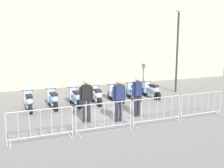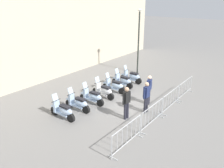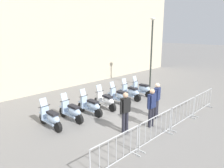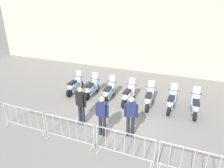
% 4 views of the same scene
% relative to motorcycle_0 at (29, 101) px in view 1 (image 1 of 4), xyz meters
% --- Properties ---
extents(ground_plane, '(120.00, 120.00, 0.00)m').
position_rel_motorcycle_0_xyz_m(ground_plane, '(3.35, -1.95, -0.45)').
color(ground_plane, slate).
extents(motorcycle_0, '(0.56, 1.72, 1.24)m').
position_rel_motorcycle_0_xyz_m(motorcycle_0, '(0.00, 0.00, 0.00)').
color(motorcycle_0, black).
rests_on(motorcycle_0, ground).
extents(motorcycle_1, '(0.56, 1.73, 1.24)m').
position_rel_motorcycle_0_xyz_m(motorcycle_1, '(1.10, 0.05, 0.00)').
color(motorcycle_1, black).
rests_on(motorcycle_1, ground).
extents(motorcycle_2, '(0.56, 1.73, 1.24)m').
position_rel_motorcycle_0_xyz_m(motorcycle_2, '(2.20, 0.02, 0.00)').
color(motorcycle_2, black).
rests_on(motorcycle_2, ground).
extents(motorcycle_3, '(0.56, 1.72, 1.24)m').
position_rel_motorcycle_0_xyz_m(motorcycle_3, '(3.28, 0.09, 0.00)').
color(motorcycle_3, black).
rests_on(motorcycle_3, ground).
extents(motorcycle_4, '(0.56, 1.73, 1.24)m').
position_rel_motorcycle_0_xyz_m(motorcycle_4, '(4.39, 0.13, 0.00)').
color(motorcycle_4, black).
rests_on(motorcycle_4, ground).
extents(motorcycle_5, '(0.56, 1.72, 1.24)m').
position_rel_motorcycle_0_xyz_m(motorcycle_5, '(5.48, 0.23, 0.00)').
color(motorcycle_5, black).
rests_on(motorcycle_5, ground).
extents(motorcycle_6, '(0.56, 1.73, 1.24)m').
position_rel_motorcycle_0_xyz_m(motorcycle_6, '(6.58, 0.26, 0.00)').
color(motorcycle_6, black).
rests_on(motorcycle_6, ground).
extents(barrier_segment_0, '(2.11, 0.50, 1.07)m').
position_rel_motorcycle_0_xyz_m(barrier_segment_0, '(0.11, -3.88, 0.07)').
color(barrier_segment_0, '#B2B5B7').
rests_on(barrier_segment_0, ground).
extents(barrier_segment_1, '(2.11, 0.50, 1.07)m').
position_rel_motorcycle_0_xyz_m(barrier_segment_1, '(2.30, -3.82, 0.07)').
color(barrier_segment_1, '#B2B5B7').
rests_on(barrier_segment_1, ground).
extents(barrier_segment_2, '(2.11, 0.50, 1.07)m').
position_rel_motorcycle_0_xyz_m(barrier_segment_2, '(4.50, -3.76, 0.07)').
color(barrier_segment_2, '#B2B5B7').
rests_on(barrier_segment_2, ground).
extents(barrier_segment_3, '(2.11, 0.50, 1.07)m').
position_rel_motorcycle_0_xyz_m(barrier_segment_3, '(6.69, -3.69, 0.07)').
color(barrier_segment_3, '#B2B5B7').
rests_on(barrier_segment_3, ground).
extents(street_lamp, '(0.36, 0.36, 5.06)m').
position_rel_motorcycle_0_xyz_m(street_lamp, '(8.88, 1.26, 2.65)').
color(street_lamp, '#2D332D').
rests_on(street_lamp, ground).
extents(officer_near_row_end, '(0.55, 0.22, 1.73)m').
position_rel_motorcycle_0_xyz_m(officer_near_row_end, '(3.25, -2.90, 0.53)').
color(officer_near_row_end, '#23232D').
rests_on(officer_near_row_end, ground).
extents(officer_mid_plaza, '(0.55, 0.26, 1.73)m').
position_rel_motorcycle_0_xyz_m(officer_mid_plaza, '(2.03, -2.48, 0.53)').
color(officer_mid_plaza, '#23232D').
rests_on(officer_mid_plaza, ground).
extents(officer_by_barriers, '(0.53, 0.30, 1.73)m').
position_rel_motorcycle_0_xyz_m(officer_by_barriers, '(4.28, -2.47, 0.53)').
color(officer_by_barriers, '#23232D').
rests_on(officer_by_barriers, ground).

